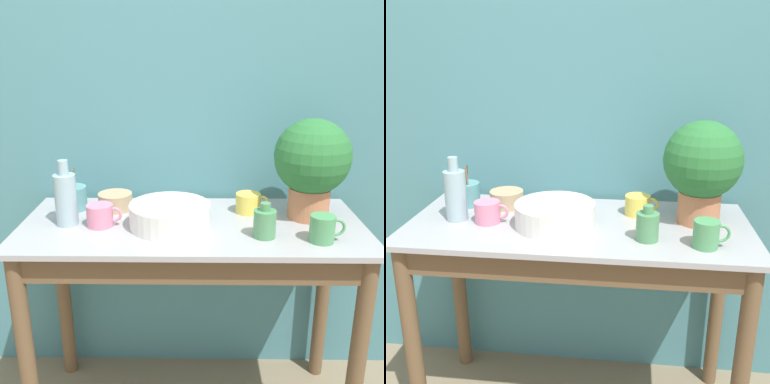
{
  "view_description": "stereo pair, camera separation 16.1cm",
  "coord_description": "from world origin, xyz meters",
  "views": [
    {
      "loc": [
        0.02,
        -1.26,
        1.47
      ],
      "look_at": [
        0.0,
        0.28,
        0.97
      ],
      "focal_mm": 42.0,
      "sensor_mm": 36.0,
      "label": 1
    },
    {
      "loc": [
        0.18,
        -1.25,
        1.47
      ],
      "look_at": [
        0.0,
        0.28,
        0.97
      ],
      "focal_mm": 42.0,
      "sensor_mm": 36.0,
      "label": 2
    }
  ],
  "objects": [
    {
      "name": "bowl_wash_large",
      "position": [
        -0.08,
        0.24,
        0.89
      ],
      "size": [
        0.29,
        0.29,
        0.09
      ],
      "color": "silver",
      "rests_on": "counter_table"
    },
    {
      "name": "bottle_short",
      "position": [
        0.25,
        0.16,
        0.9
      ],
      "size": [
        0.08,
        0.08,
        0.12
      ],
      "color": "#4C8C59",
      "rests_on": "counter_table"
    },
    {
      "name": "utensil_cup",
      "position": [
        -0.47,
        0.42,
        0.9
      ],
      "size": [
        0.11,
        0.11,
        0.17
      ],
      "color": "#569399",
      "rests_on": "counter_table"
    },
    {
      "name": "mug_pink",
      "position": [
        -0.33,
        0.25,
        0.89
      ],
      "size": [
        0.13,
        0.09,
        0.08
      ],
      "color": "pink",
      "rests_on": "counter_table"
    },
    {
      "name": "mug_yellow",
      "position": [
        0.22,
        0.39,
        0.89
      ],
      "size": [
        0.13,
        0.1,
        0.08
      ],
      "color": "#E5CC4C",
      "rests_on": "counter_table"
    },
    {
      "name": "wall_back",
      "position": [
        0.0,
        0.61,
        1.2
      ],
      "size": [
        6.0,
        0.05,
        2.4
      ],
      "color": "teal",
      "rests_on": "ground_plane"
    },
    {
      "name": "mug_green",
      "position": [
        0.44,
        0.12,
        0.89
      ],
      "size": [
        0.12,
        0.08,
        0.09
      ],
      "color": "#4C935B",
      "rests_on": "counter_table"
    },
    {
      "name": "counter_table",
      "position": [
        0.0,
        0.26,
        0.66
      ],
      "size": [
        1.26,
        0.56,
        0.85
      ],
      "color": "brown",
      "rests_on": "ground_plane"
    },
    {
      "name": "bottle_tall",
      "position": [
        -0.45,
        0.26,
        0.95
      ],
      "size": [
        0.08,
        0.08,
        0.24
      ],
      "color": "#93B2BC",
      "rests_on": "counter_table"
    },
    {
      "name": "bowl_small_tan",
      "position": [
        -0.31,
        0.42,
        0.88
      ],
      "size": [
        0.13,
        0.13,
        0.07
      ],
      "color": "tan",
      "rests_on": "counter_table"
    },
    {
      "name": "potted_plant",
      "position": [
        0.44,
        0.34,
        1.06
      ],
      "size": [
        0.28,
        0.28,
        0.38
      ],
      "color": "#B7704C",
      "rests_on": "counter_table"
    }
  ]
}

